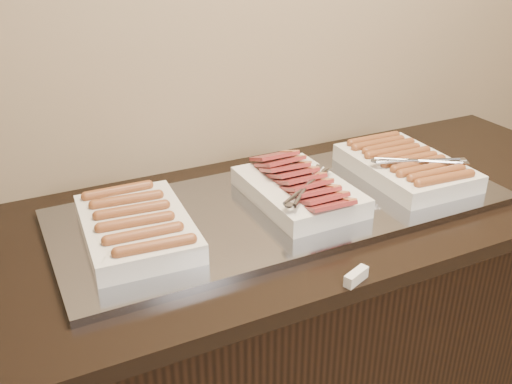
# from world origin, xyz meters

# --- Properties ---
(counter) EXTENTS (2.06, 0.76, 0.90)m
(counter) POSITION_xyz_m (0.00, 2.13, 0.45)
(counter) COLOR black
(counter) RESTS_ON ground
(warming_tray) EXTENTS (1.20, 0.50, 0.02)m
(warming_tray) POSITION_xyz_m (-0.02, 2.13, 0.91)
(warming_tray) COLOR #8E919B
(warming_tray) RESTS_ON counter
(dish_left) EXTENTS (0.26, 0.37, 0.07)m
(dish_left) POSITION_xyz_m (-0.41, 2.13, 0.95)
(dish_left) COLOR silver
(dish_left) RESTS_ON warming_tray
(dish_center) EXTENTS (0.25, 0.37, 0.09)m
(dish_center) POSITION_xyz_m (0.03, 2.13, 0.95)
(dish_center) COLOR silver
(dish_center) RESTS_ON warming_tray
(dish_right) EXTENTS (0.27, 0.39, 0.08)m
(dish_right) POSITION_xyz_m (0.39, 2.13, 0.95)
(dish_right) COLOR silver
(dish_right) RESTS_ON warming_tray
(label_holder) EXTENTS (0.07, 0.04, 0.03)m
(label_holder) POSITION_xyz_m (-0.04, 1.77, 0.91)
(label_holder) COLOR silver
(label_holder) RESTS_ON counter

